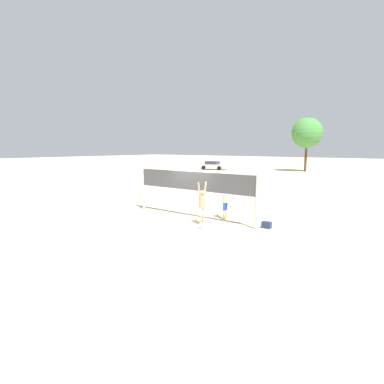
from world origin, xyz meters
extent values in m
plane|color=beige|center=(0.00, 0.00, 0.00)|extent=(200.00, 200.00, 0.00)
cylinder|color=beige|center=(-3.50, 0.00, 1.20)|extent=(0.12, 0.12, 2.39)
cylinder|color=beige|center=(3.50, 0.00, 1.20)|extent=(0.12, 0.12, 2.39)
cube|color=#47474C|center=(0.00, 0.00, 1.87)|extent=(6.89, 0.02, 1.04)
cube|color=white|center=(0.00, 0.00, 2.36)|extent=(6.89, 0.03, 0.06)
cube|color=white|center=(0.00, 0.00, 1.38)|extent=(6.89, 0.03, 0.06)
cylinder|color=tan|center=(1.21, -0.92, 0.22)|extent=(0.11, 0.11, 0.44)
cylinder|color=white|center=(1.21, -0.92, 0.63)|extent=(0.12, 0.12, 0.36)
cylinder|color=tan|center=(1.21, -0.72, 0.22)|extent=(0.11, 0.11, 0.44)
cylinder|color=white|center=(1.21, -0.72, 0.63)|extent=(0.12, 0.12, 0.36)
cylinder|color=tan|center=(1.21, -0.82, 1.09)|extent=(0.28, 0.28, 0.57)
sphere|color=tan|center=(1.21, -0.82, 1.49)|extent=(0.22, 0.22, 0.22)
cylinder|color=tan|center=(1.21, -1.05, 1.66)|extent=(0.08, 0.21, 0.64)
cylinder|color=tan|center=(1.21, -0.58, 1.66)|extent=(0.08, 0.21, 0.64)
cylinder|color=beige|center=(1.51, 0.82, 0.23)|extent=(0.11, 0.11, 0.47)
cylinder|color=#1E47A5|center=(1.51, 0.82, 0.66)|extent=(0.12, 0.12, 0.38)
cylinder|color=beige|center=(1.51, 0.62, 0.23)|extent=(0.11, 0.11, 0.47)
cylinder|color=#1E47A5|center=(1.51, 0.62, 0.66)|extent=(0.12, 0.12, 0.38)
cylinder|color=beige|center=(1.51, 0.72, 1.15)|extent=(0.28, 0.28, 0.60)
sphere|color=beige|center=(1.51, 0.72, 1.57)|extent=(0.23, 0.23, 0.23)
cylinder|color=beige|center=(1.51, 0.96, 1.75)|extent=(0.08, 0.22, 0.67)
cylinder|color=beige|center=(1.51, 0.48, 1.75)|extent=(0.08, 0.22, 0.67)
sphere|color=white|center=(1.55, -1.34, 0.12)|extent=(0.23, 0.23, 0.23)
cube|color=navy|center=(3.81, 0.43, 0.14)|extent=(0.38, 0.28, 0.29)
cube|color=#B7B7BC|center=(-17.62, 28.66, 0.50)|extent=(4.59, 2.57, 0.75)
cube|color=#2D333D|center=(-17.83, 28.62, 1.11)|extent=(2.22, 1.99, 0.48)
cylinder|color=black|center=(-16.46, 29.75, 0.32)|extent=(0.67, 0.33, 0.64)
cylinder|color=black|center=(-16.14, 28.06, 0.32)|extent=(0.67, 0.33, 0.64)
cylinder|color=black|center=(-19.10, 29.26, 0.32)|extent=(0.67, 0.33, 0.64)
cylinder|color=black|center=(-18.78, 27.57, 0.32)|extent=(0.67, 0.33, 0.64)
cylinder|color=#4C3823|center=(-4.66, 33.56, 2.21)|extent=(0.35, 0.35, 4.41)
sphere|color=#42843D|center=(-4.66, 33.56, 5.62)|extent=(4.40, 4.40, 4.40)
camera|label=1|loc=(8.99, -11.72, 3.51)|focal=28.00mm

